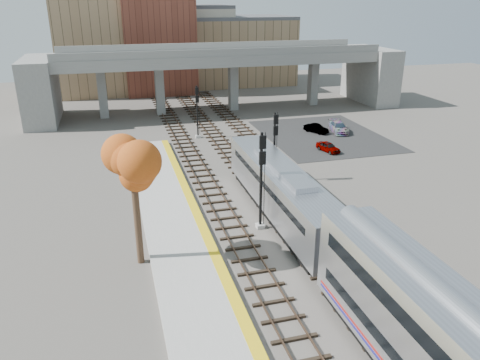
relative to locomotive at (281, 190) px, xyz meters
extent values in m
plane|color=#47423D|center=(-1.00, -7.76, -2.28)|extent=(160.00, 160.00, 0.00)
cube|color=#9E9E99|center=(-8.25, -7.76, -2.10)|extent=(4.50, 60.00, 0.35)
cube|color=yellow|center=(-6.35, -7.76, -1.92)|extent=(0.70, 60.00, 0.01)
cube|color=black|center=(-4.20, 4.74, -2.21)|extent=(2.50, 95.00, 0.14)
cube|color=brown|center=(-4.92, 4.74, -2.10)|extent=(0.07, 95.00, 0.14)
cube|color=brown|center=(-3.48, 4.74, -2.10)|extent=(0.07, 95.00, 0.14)
cube|color=black|center=(0.00, 4.74, -2.21)|extent=(2.50, 95.00, 0.14)
cube|color=brown|center=(-0.72, 4.74, -2.10)|extent=(0.07, 95.00, 0.14)
cube|color=brown|center=(0.72, 4.74, -2.10)|extent=(0.07, 95.00, 0.14)
cube|color=black|center=(4.00, 4.74, -2.21)|extent=(2.50, 95.00, 0.14)
cube|color=brown|center=(3.28, 4.74, -2.10)|extent=(0.07, 95.00, 0.14)
cube|color=brown|center=(4.72, 4.74, -2.10)|extent=(0.07, 95.00, 0.14)
cube|color=slate|center=(4.00, 37.24, 5.47)|extent=(46.00, 10.00, 1.50)
cube|color=slate|center=(4.00, 32.44, 6.72)|extent=(46.00, 0.20, 1.00)
cube|color=slate|center=(4.00, 42.04, 6.72)|extent=(46.00, 0.20, 1.00)
cube|color=slate|center=(-13.00, 37.24, 1.22)|extent=(1.20, 1.60, 7.00)
cube|color=slate|center=(-5.00, 37.24, 1.22)|extent=(1.20, 1.60, 7.00)
cube|color=slate|center=(6.00, 37.24, 1.22)|extent=(1.20, 1.60, 7.00)
cube|color=slate|center=(19.00, 37.24, 1.22)|extent=(1.20, 1.60, 7.00)
cube|color=slate|center=(-21.00, 37.24, 1.97)|extent=(4.00, 12.00, 8.50)
cube|color=slate|center=(29.00, 37.24, 1.97)|extent=(4.00, 12.00, 8.50)
cube|color=#957856|center=(-11.00, 57.24, 5.72)|extent=(18.00, 14.00, 16.00)
cube|color=beige|center=(3.00, 62.24, 4.72)|extent=(16.00, 16.00, 14.00)
cube|color=#4C4C4F|center=(3.00, 62.24, 12.02)|extent=(16.00, 16.00, 0.60)
cube|color=brown|center=(-3.00, 54.24, 7.72)|extent=(12.00, 10.00, 20.00)
cube|color=#957856|center=(13.00, 60.24, 3.72)|extent=(20.00, 14.00, 12.00)
cube|color=#4C4C4F|center=(13.00, 60.24, 10.02)|extent=(20.00, 14.00, 0.60)
cube|color=black|center=(13.00, 20.24, -2.26)|extent=(14.00, 18.00, 0.04)
cube|color=#A8AAB2|center=(0.00, -0.01, 0.07)|extent=(3.00, 19.00, 3.20)
cube|color=black|center=(0.00, 9.51, 0.67)|extent=(2.20, 0.06, 1.10)
cube|color=black|center=(0.00, -0.01, 0.67)|extent=(3.02, 16.15, 0.50)
cube|color=black|center=(0.00, -0.01, -1.78)|extent=(2.70, 17.10, 0.50)
cube|color=#A8AAB2|center=(0.00, -0.01, 1.87)|extent=(1.60, 9.50, 0.40)
cube|color=#9E9E99|center=(-2.10, -1.30, -2.13)|extent=(0.60, 0.60, 0.30)
cylinder|color=black|center=(-2.10, -1.30, 1.41)|extent=(0.21, 0.21, 7.37)
cube|color=black|center=(-2.10, -1.55, 4.46)|extent=(0.47, 0.18, 0.95)
cube|color=black|center=(-2.10, -1.55, 3.30)|extent=(0.47, 0.18, 0.95)
cube|color=#9E9E99|center=(2.00, 7.41, -2.13)|extent=(0.60, 0.60, 0.30)
cylinder|color=black|center=(2.00, 7.41, 0.98)|extent=(0.19, 0.19, 6.52)
cube|color=black|center=(2.00, 7.16, 3.69)|extent=(0.42, 0.18, 0.84)
cube|color=black|center=(2.00, 7.16, 2.66)|extent=(0.42, 0.18, 0.84)
cube|color=#9E9E99|center=(-2.10, 23.46, -2.13)|extent=(0.60, 0.60, 0.30)
cylinder|color=black|center=(-2.10, 23.46, 0.89)|extent=(0.18, 0.18, 6.34)
cube|color=black|center=(-2.10, 23.21, 3.52)|extent=(0.41, 0.18, 0.81)
cube|color=black|center=(-2.10, 23.21, 2.52)|extent=(0.41, 0.18, 0.81)
cylinder|color=#382619|center=(-11.07, -3.82, 0.83)|extent=(0.44, 0.44, 6.22)
ellipsoid|color=#CB6B1B|center=(-11.07, -3.82, 4.39)|extent=(3.60, 3.60, 4.45)
imported|color=#99999E|center=(10.78, 14.12, -1.71)|extent=(2.02, 3.33, 1.06)
imported|color=#99999E|center=(12.69, 21.59, -1.70)|extent=(2.55, 3.42, 1.08)
imported|color=#99999E|center=(15.50, 21.00, -1.60)|extent=(2.58, 4.68, 1.28)
camera|label=1|loc=(-11.93, -30.98, 13.89)|focal=35.00mm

